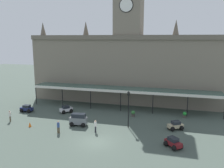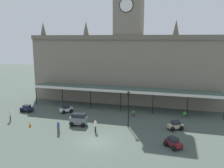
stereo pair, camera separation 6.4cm
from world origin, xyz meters
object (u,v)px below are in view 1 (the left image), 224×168
object	(u,v)px
car_maroon_sedan	(173,143)
planter_near_kerb	(133,113)
pedestrian_near_entrance	(95,126)
traffic_cone	(30,124)
car_grey_van	(78,120)
pedestrian_crossing_forecourt	(58,127)
victorian_lamppost	(128,105)
car_beige_sedan	(175,126)
car_navy_sedan	(27,109)
car_white_sedan	(66,110)
pedestrian_beside_cars	(10,116)
planter_forecourt_centre	(185,115)

from	to	relation	value
car_maroon_sedan	planter_near_kerb	size ratio (longest dim) A/B	2.32
pedestrian_near_entrance	traffic_cone	world-z (taller)	pedestrian_near_entrance
car_grey_van	pedestrian_crossing_forecourt	size ratio (longest dim) A/B	1.48
car_grey_van	victorian_lamppost	size ratio (longest dim) A/B	0.48
car_beige_sedan	car_navy_sedan	world-z (taller)	same
pedestrian_near_entrance	car_grey_van	bearing A→B (deg)	152.07
car_grey_van	traffic_cone	xyz separation A→B (m)	(-6.37, -2.16, -0.48)
pedestrian_crossing_forecourt	car_white_sedan	bearing A→B (deg)	109.33
car_white_sedan	car_navy_sedan	xyz separation A→B (m)	(-6.57, -1.31, 0.00)
pedestrian_near_entrance	traffic_cone	size ratio (longest dim) A/B	2.53
pedestrian_beside_cars	car_maroon_sedan	bearing A→B (deg)	-5.94
car_navy_sedan	pedestrian_near_entrance	world-z (taller)	pedestrian_near_entrance
pedestrian_near_entrance	traffic_cone	xyz separation A→B (m)	(-9.45, -0.53, -0.58)
car_white_sedan	planter_forecourt_centre	xyz separation A→B (m)	(18.81, 2.41, -0.01)
planter_near_kerb	pedestrian_crossing_forecourt	bearing A→B (deg)	-131.93
pedestrian_beside_cars	car_white_sedan	bearing A→B (deg)	44.55
car_grey_van	traffic_cone	distance (m)	6.74
car_grey_van	car_maroon_sedan	size ratio (longest dim) A/B	1.11
car_beige_sedan	victorian_lamppost	size ratio (longest dim) A/B	0.44
pedestrian_crossing_forecourt	car_grey_van	bearing A→B (deg)	65.60
planter_near_kerb	car_white_sedan	bearing A→B (deg)	-175.06
pedestrian_beside_cars	traffic_cone	distance (m)	4.22
pedestrian_crossing_forecourt	pedestrian_beside_cars	bearing A→B (deg)	166.71
car_white_sedan	car_maroon_sedan	distance (m)	19.23
pedestrian_beside_cars	pedestrian_near_entrance	distance (m)	13.50
car_grey_van	traffic_cone	world-z (taller)	car_grey_van
car_grey_van	victorian_lamppost	bearing A→B (deg)	9.53
car_grey_van	car_maroon_sedan	world-z (taller)	car_grey_van
traffic_cone	car_beige_sedan	bearing A→B (deg)	12.21
car_white_sedan	car_beige_sedan	distance (m)	17.71
car_maroon_sedan	victorian_lamppost	xyz separation A→B (m)	(-6.09, 4.65, 2.69)
car_maroon_sedan	planter_forecourt_centre	xyz separation A→B (m)	(1.54, 10.86, -0.01)
car_grey_van	car_navy_sedan	xyz separation A→B (m)	(-10.87, 3.64, -0.30)
car_white_sedan	pedestrian_near_entrance	bearing A→B (deg)	-41.74
car_navy_sedan	victorian_lamppost	size ratio (longest dim) A/B	0.41
car_maroon_sedan	victorian_lamppost	world-z (taller)	victorian_lamppost
car_maroon_sedan	pedestrian_crossing_forecourt	xyz separation A→B (m)	(-14.42, 0.31, 0.41)
car_beige_sedan	pedestrian_near_entrance	size ratio (longest dim) A/B	1.35
traffic_cone	car_maroon_sedan	bearing A→B (deg)	-3.96
car_navy_sedan	pedestrian_crossing_forecourt	world-z (taller)	pedestrian_crossing_forecourt
car_white_sedan	pedestrian_beside_cars	distance (m)	8.59
car_grey_van	traffic_cone	bearing A→B (deg)	-161.29
car_maroon_sedan	victorian_lamppost	size ratio (longest dim) A/B	0.43
car_beige_sedan	car_maroon_sedan	bearing A→B (deg)	-92.08
car_grey_van	car_maroon_sedan	distance (m)	13.44
car_navy_sedan	planter_forecourt_centre	xyz separation A→B (m)	(25.38, 3.72, -0.01)
car_grey_van	victorian_lamppost	distance (m)	7.37
pedestrian_beside_cars	victorian_lamppost	distance (m)	17.58
planter_near_kerb	planter_forecourt_centre	bearing A→B (deg)	10.60
pedestrian_crossing_forecourt	pedestrian_near_entrance	world-z (taller)	same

